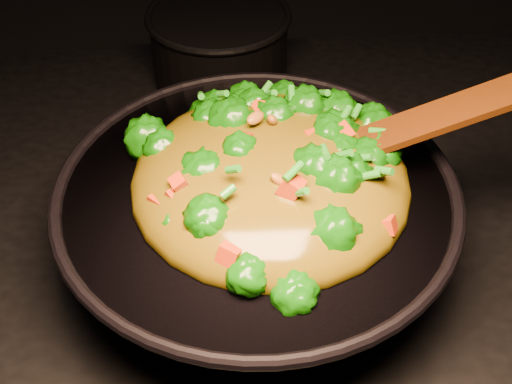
{
  "coord_description": "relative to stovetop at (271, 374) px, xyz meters",
  "views": [
    {
      "loc": [
        -0.08,
        -0.63,
        1.54
      ],
      "look_at": [
        -0.03,
        -0.09,
        1.01
      ],
      "focal_mm": 45.0,
      "sensor_mm": 36.0,
      "label": 1
    }
  ],
  "objects": [
    {
      "name": "stovetop",
      "position": [
        0.0,
        0.0,
        0.0
      ],
      "size": [
        1.2,
        0.9,
        0.9
      ],
      "primitive_type": "cube",
      "color": "black",
      "rests_on": "ground"
    },
    {
      "name": "wok",
      "position": [
        -0.03,
        -0.1,
        0.51
      ],
      "size": [
        0.6,
        0.6,
        0.13
      ],
      "primitive_type": null,
      "rotation": [
        0.0,
        0.0,
        -0.39
      ],
      "color": "black",
      "rests_on": "stovetop"
    },
    {
      "name": "stir_fry",
      "position": [
        -0.02,
        -0.09,
        0.63
      ],
      "size": [
        0.36,
        0.36,
        0.11
      ],
      "primitive_type": null,
      "rotation": [
        0.0,
        0.0,
        -0.11
      ],
      "color": "#115A06",
      "rests_on": "wok"
    },
    {
      "name": "spatula",
      "position": [
        0.12,
        -0.08,
        0.63
      ],
      "size": [
        0.3,
        0.05,
        0.13
      ],
      "primitive_type": "cube",
      "rotation": [
        0.0,
        -0.38,
        -0.0
      ],
      "color": "#311705",
      "rests_on": "wok"
    },
    {
      "name": "back_pot",
      "position": [
        -0.06,
        0.32,
        0.52
      ],
      "size": [
        0.27,
        0.27,
        0.13
      ],
      "primitive_type": "cylinder",
      "rotation": [
        0.0,
        0.0,
        0.22
      ],
      "color": "black",
      "rests_on": "stovetop"
    }
  ]
}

